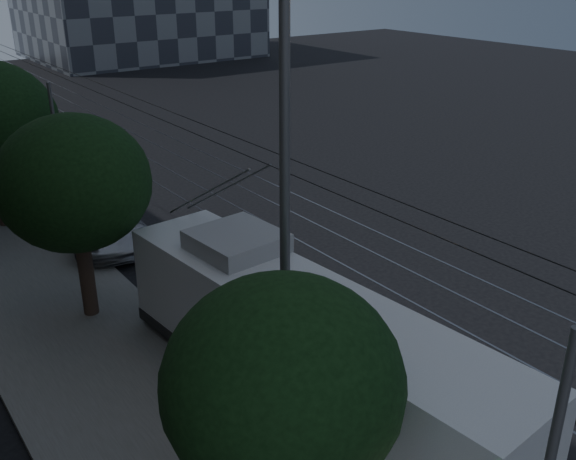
# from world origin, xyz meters

# --- Properties ---
(ground) EXTENTS (120.00, 120.00, 0.00)m
(ground) POSITION_xyz_m (0.00, 0.00, 0.00)
(ground) COLOR black
(ground) RESTS_ON ground
(tram_rails) EXTENTS (4.52, 90.00, 0.02)m
(tram_rails) POSITION_xyz_m (2.50, 20.00, 0.01)
(tram_rails) COLOR gray
(tram_rails) RESTS_ON ground
(trolleybus) EXTENTS (3.43, 12.00, 5.63)m
(trolleybus) POSITION_xyz_m (-4.10, -3.07, 1.64)
(trolleybus) COLOR #BABABC
(trolleybus) RESTS_ON ground
(pickup_silver) EXTENTS (3.68, 6.18, 1.61)m
(pickup_silver) POSITION_xyz_m (-4.30, 9.00, 0.81)
(pickup_silver) COLOR #A9ABB1
(pickup_silver) RESTS_ON ground
(car_white_a) EXTENTS (2.79, 3.92, 1.24)m
(car_white_a) POSITION_xyz_m (-4.30, 14.00, 0.62)
(car_white_a) COLOR #BABABE
(car_white_a) RESTS_ON ground
(car_white_b) EXTENTS (2.44, 5.44, 1.55)m
(car_white_b) POSITION_xyz_m (-4.30, 20.60, 0.77)
(car_white_b) COLOR silver
(car_white_b) RESTS_ON ground
(tree_0) EXTENTS (3.96, 3.96, 5.53)m
(tree_0) POSITION_xyz_m (-6.98, -6.35, 3.73)
(tree_0) COLOR #2F211A
(tree_0) RESTS_ON ground
(tree_1) EXTENTS (4.28, 4.28, 6.20)m
(tree_1) POSITION_xyz_m (-6.75, 3.85, 4.25)
(tree_1) COLOR #2F211A
(tree_1) RESTS_ON ground
(streetlamp_near) EXTENTS (2.53, 0.44, 10.50)m
(streetlamp_near) POSITION_xyz_m (-4.89, -4.13, 6.30)
(streetlamp_near) COLOR #5A5A5D
(streetlamp_near) RESTS_ON ground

